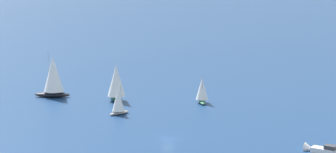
{
  "coord_description": "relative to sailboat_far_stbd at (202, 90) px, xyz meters",
  "views": [
    {
      "loc": [
        -143.71,
        19.44,
        42.75
      ],
      "look_at": [
        0.0,
        0.0,
        14.7
      ],
      "focal_mm": 69.79,
      "sensor_mm": 36.0,
      "label": 1
    }
  ],
  "objects": [
    {
      "name": "motorboat_outer_ring_a",
      "position": [
        -49.51,
        -17.02,
        -3.05
      ],
      "size": [
        7.43,
        8.08,
        2.54
      ],
      "color": "white",
      "rests_on": "ground_plane"
    },
    {
      "name": "sailboat_mid_cluster",
      "position": [
        -10.27,
        24.4,
        -0.18
      ],
      "size": [
        4.69,
        6.06,
        7.79
      ],
      "color": "#9E9993",
      "rests_on": "ground_plane"
    },
    {
      "name": "sailboat_trailing",
      "position": [
        13.4,
        42.18,
        2.51
      ],
      "size": [
        6.89,
        10.99,
        13.69
      ],
      "color": "black",
      "rests_on": "ground_plane"
    },
    {
      "name": "ground_plane",
      "position": [
        -34.61,
        14.46,
        -3.74
      ],
      "size": [
        2000.0,
        2000.0,
        0.0
      ],
      "primitive_type": "plane",
      "color": "navy"
    },
    {
      "name": "sailboat_far_stbd",
      "position": [
        0.0,
        0.0,
        0.0
      ],
      "size": [
        6.45,
        3.71,
        8.19
      ],
      "color": "#33704C",
      "rests_on": "ground_plane"
    },
    {
      "name": "sailboat_ahead",
      "position": [
        5.62,
        24.03,
        1.74
      ],
      "size": [
        9.65,
        6.1,
        12.0
      ],
      "color": "#33704C",
      "rests_on": "ground_plane"
    }
  ]
}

